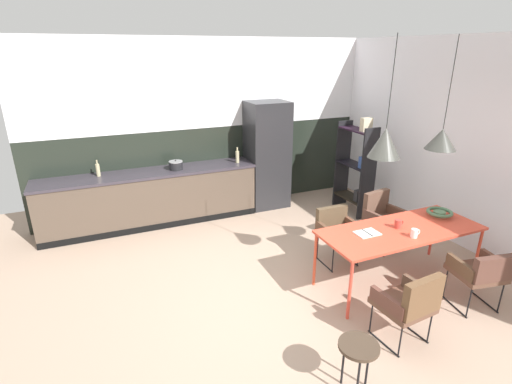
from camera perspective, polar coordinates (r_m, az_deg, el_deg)
ground_plane at (r=4.61m, az=6.37°, el=-16.22°), size 8.67×8.67×0.00m
back_wall_splashback_dark at (r=7.02m, az=-6.57°, el=3.64°), size 6.02×0.12×1.47m
back_wall_panel_upper at (r=6.75m, az=-7.08°, el=15.66°), size 6.02×0.12×1.47m
side_wall_right at (r=5.94m, az=32.75°, el=4.77°), size 0.12×6.67×2.94m
kitchen_counter at (r=6.55m, az=-15.18°, el=-0.84°), size 3.45×0.63×0.89m
refrigerator_column at (r=6.96m, az=1.64°, el=5.45°), size 0.70×0.60×1.90m
dining_table at (r=4.92m, az=20.58°, el=-5.56°), size 1.98×0.78×0.74m
armchair_head_of_table at (r=5.31m, az=11.77°, el=-5.19°), size 0.50×0.48×0.74m
armchair_facing_counter at (r=4.91m, az=30.43°, el=-9.97°), size 0.56×0.55×0.73m
armchair_by_stool at (r=5.85m, az=18.05°, el=-2.98°), size 0.55×0.54×0.82m
armchair_corner_seat at (r=4.08m, az=21.90°, el=-14.67°), size 0.52×0.51×0.79m
fruit_bowl at (r=5.44m, az=25.49°, el=-2.76°), size 0.32×0.32×0.08m
open_book at (r=4.66m, az=16.10°, el=-5.86°), size 0.27×0.20×0.02m
mug_glass_clear at (r=4.90m, az=20.24°, el=-4.44°), size 0.12×0.08×0.10m
mug_white_ceramic at (r=4.73m, az=22.37°, el=-5.64°), size 0.12×0.08×0.10m
cooking_pot at (r=6.42m, az=-11.76°, el=3.88°), size 0.22×0.22×0.16m
bottle_oil_tall at (r=6.42m, az=-22.32°, el=3.05°), size 0.06×0.06×0.26m
bottle_vinegar_dark at (r=6.68m, az=-2.77°, el=5.27°), size 0.06×0.06×0.27m
side_stool at (r=3.51m, az=14.90°, el=-21.55°), size 0.34×0.34×0.48m
open_shelf_unit at (r=6.88m, az=14.61°, el=3.72°), size 0.30×0.76×1.70m
pendant_lamp_over_table_near at (r=4.31m, az=18.49°, el=6.89°), size 0.34×0.34×1.23m
pendant_lamp_over_table_far at (r=4.86m, az=25.71°, el=7.04°), size 0.34×0.34×1.22m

